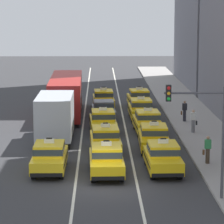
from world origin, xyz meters
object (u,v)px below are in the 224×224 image
object	(u,v)px
taxi_center_third	(103,121)
taxi_right_third	(147,121)
taxi_right_fourth	(141,109)
traffic_light_pole	(203,122)
box_truck_left_second	(56,116)
taxi_center_nearest	(106,159)
pedestrian_far_corner	(184,111)
taxi_right_second	(154,137)
taxi_center_fifth	(103,99)
taxi_left_nearest	(50,156)
sedan_center_fourth	(104,110)
taxi_right_nearest	(163,157)
taxi_center_second	(105,139)
bus_left_third	(66,94)
pedestrian_by_storefront	(208,150)
pedestrian_near_crosswalk	(193,121)
taxi_right_fifth	(139,98)

from	to	relation	value
taxi_center_third	taxi_right_third	world-z (taller)	same
taxi_right_third	taxi_right_fourth	world-z (taller)	same
taxi_right_fourth	traffic_light_pole	size ratio (longest dim) A/B	0.82
box_truck_left_second	taxi_center_nearest	size ratio (longest dim) A/B	1.51
pedestrian_far_corner	traffic_light_pole	distance (m)	20.11
taxi_center_third	taxi_right_third	size ratio (longest dim) A/B	1.00
taxi_right_second	taxi_right_fourth	world-z (taller)	same
taxi_center_fifth	traffic_light_pole	world-z (taller)	traffic_light_pole
taxi_left_nearest	taxi_center_fifth	distance (m)	21.59
sedan_center_fourth	taxi_right_nearest	size ratio (longest dim) A/B	0.95
taxi_right_nearest	box_truck_left_second	bearing A→B (deg)	128.83
taxi_center_second	taxi_center_third	distance (m)	6.28
bus_left_third	traffic_light_pole	xyz separation A→B (m)	(7.58, -23.29, 2.00)
box_truck_left_second	pedestrian_by_storefront	bearing A→B (deg)	-36.24
taxi_center_nearest	pedestrian_near_crosswalk	size ratio (longest dim) A/B	2.81
taxi_center_third	pedestrian_far_corner	xyz separation A→B (m)	(6.38, 3.62, 0.08)
traffic_light_pole	taxi_center_nearest	bearing A→B (deg)	132.98
taxi_center_third	pedestrian_near_crosswalk	size ratio (longest dim) A/B	2.83
bus_left_third	taxi_right_third	bearing A→B (deg)	-49.92
taxi_center_second	taxi_center_nearest	bearing A→B (deg)	-89.99
box_truck_left_second	pedestrian_far_corner	size ratio (longest dim) A/B	4.33
taxi_right_fourth	pedestrian_far_corner	bearing A→B (deg)	-26.34
taxi_center_third	taxi_right_nearest	xyz separation A→B (m)	(3.26, -10.89, 0.00)
sedan_center_fourth	taxi_right_third	distance (m)	6.19
taxi_right_nearest	taxi_right_second	distance (m)	5.17
taxi_center_nearest	taxi_right_second	world-z (taller)	same
taxi_center_nearest	taxi_right_nearest	size ratio (longest dim) A/B	1.00
taxi_right_nearest	taxi_right_third	bearing A→B (deg)	90.29
sedan_center_fourth	taxi_right_nearest	bearing A→B (deg)	-78.75
bus_left_third	taxi_right_nearest	world-z (taller)	bus_left_third
taxi_center_fifth	pedestrian_near_crosswalk	size ratio (longest dim) A/B	2.82
taxi_right_third	pedestrian_by_storefront	distance (m)	9.69
taxi_center_third	pedestrian_near_crosswalk	world-z (taller)	taxi_center_third
bus_left_third	taxi_right_third	distance (m)	9.69
taxi_right_second	taxi_left_nearest	bearing A→B (deg)	-141.28
taxi_center_nearest	taxi_center_second	world-z (taller)	same
sedan_center_fourth	taxi_center_fifth	xyz separation A→B (m)	(0.03, 5.58, 0.03)
box_truck_left_second	pedestrian_far_corner	world-z (taller)	box_truck_left_second
taxi_center_second	traffic_light_pole	xyz separation A→B (m)	(4.46, -9.92, 2.94)
taxi_center_third	taxi_right_third	bearing A→B (deg)	-5.24
traffic_light_pole	taxi_right_fifth	bearing A→B (deg)	92.71
taxi_center_nearest	traffic_light_pole	distance (m)	7.17
pedestrian_near_crosswalk	traffic_light_pole	size ratio (longest dim) A/B	0.29
taxi_center_second	sedan_center_fourth	size ratio (longest dim) A/B	1.06
pedestrian_by_storefront	traffic_light_pole	bearing A→B (deg)	-101.94
taxi_right_nearest	taxi_right_fourth	xyz separation A→B (m)	(-0.17, 16.14, 0.00)
taxi_center_nearest	taxi_right_fifth	bearing A→B (deg)	81.89
pedestrian_by_storefront	traffic_light_pole	world-z (taller)	traffic_light_pole
taxi_right_fourth	pedestrian_near_crosswalk	bearing A→B (deg)	-60.46
pedestrian_near_crosswalk	sedan_center_fourth	bearing A→B (deg)	137.95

